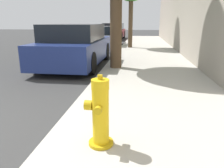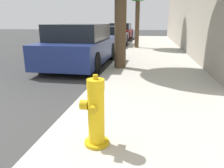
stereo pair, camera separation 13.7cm
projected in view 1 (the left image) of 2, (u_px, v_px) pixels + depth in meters
name	position (u px, v px, depth m)	size (l,w,h in m)	color
sidewalk_slab	(166.00, 157.00, 2.32)	(2.81, 40.00, 0.11)	#B7B2A8
fire_hydrant	(100.00, 114.00, 2.37)	(0.31, 0.32, 0.80)	#C39C11
parked_car_near	(76.00, 46.00, 7.31)	(1.78, 4.23, 1.37)	navy
parked_car_mid	(104.00, 36.00, 13.18)	(1.74, 4.14, 1.20)	#4C5156
parked_car_far	(114.00, 31.00, 18.59)	(1.71, 4.39, 1.34)	maroon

